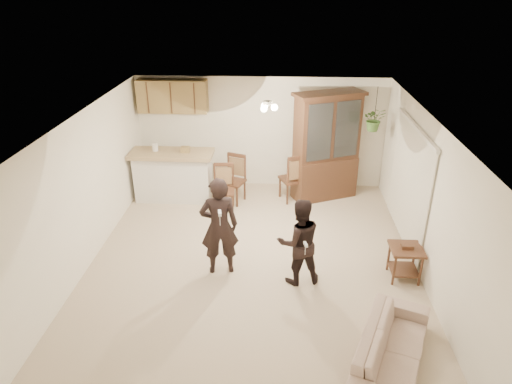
# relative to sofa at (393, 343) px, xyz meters

# --- Properties ---
(floor) EXTENTS (6.50, 6.50, 0.00)m
(floor) POSITION_rel_sofa_xyz_m (-1.86, 2.21, -0.37)
(floor) COLOR tan
(floor) RESTS_ON ground
(ceiling) EXTENTS (5.50, 6.50, 0.02)m
(ceiling) POSITION_rel_sofa_xyz_m (-1.86, 2.21, 2.13)
(ceiling) COLOR white
(ceiling) RESTS_ON wall_back
(wall_back) EXTENTS (5.50, 0.02, 2.50)m
(wall_back) POSITION_rel_sofa_xyz_m (-1.86, 5.46, 0.88)
(wall_back) COLOR white
(wall_back) RESTS_ON ground
(wall_front) EXTENTS (5.50, 0.02, 2.50)m
(wall_front) POSITION_rel_sofa_xyz_m (-1.86, -1.04, 0.88)
(wall_front) COLOR white
(wall_front) RESTS_ON ground
(wall_left) EXTENTS (0.02, 6.50, 2.50)m
(wall_left) POSITION_rel_sofa_xyz_m (-4.61, 2.21, 0.88)
(wall_left) COLOR white
(wall_left) RESTS_ON ground
(wall_right) EXTENTS (0.02, 6.50, 2.50)m
(wall_right) POSITION_rel_sofa_xyz_m (0.89, 2.21, 0.88)
(wall_right) COLOR white
(wall_right) RESTS_ON ground
(breakfast_bar) EXTENTS (1.60, 0.55, 1.00)m
(breakfast_bar) POSITION_rel_sofa_xyz_m (-3.71, 4.56, 0.13)
(breakfast_bar) COLOR silver
(breakfast_bar) RESTS_ON floor
(bar_top) EXTENTS (1.75, 0.70, 0.08)m
(bar_top) POSITION_rel_sofa_xyz_m (-3.71, 4.56, 0.68)
(bar_top) COLOR tan
(bar_top) RESTS_ON breakfast_bar
(upper_cabinets) EXTENTS (1.50, 0.34, 0.70)m
(upper_cabinets) POSITION_rel_sofa_xyz_m (-3.76, 5.28, 1.73)
(upper_cabinets) COLOR brown
(upper_cabinets) RESTS_ON wall_back
(vertical_blinds) EXTENTS (0.06, 2.30, 2.10)m
(vertical_blinds) POSITION_rel_sofa_xyz_m (0.85, 3.11, 0.73)
(vertical_blinds) COLOR beige
(vertical_blinds) RESTS_ON wall_right
(ceiling_fixture) EXTENTS (0.36, 0.36, 0.20)m
(ceiling_fixture) POSITION_rel_sofa_xyz_m (-1.66, 3.41, 2.03)
(ceiling_fixture) COLOR #FBE9BC
(ceiling_fixture) RESTS_ON ceiling
(hanging_plant) EXTENTS (0.43, 0.37, 0.48)m
(hanging_plant) POSITION_rel_sofa_xyz_m (0.44, 4.61, 1.48)
(hanging_plant) COLOR #385F26
(hanging_plant) RESTS_ON ceiling
(plant_cord) EXTENTS (0.01, 0.01, 0.65)m
(plant_cord) POSITION_rel_sofa_xyz_m (0.44, 4.61, 1.81)
(plant_cord) COLOR black
(plant_cord) RESTS_ON ceiling
(sofa) EXTENTS (1.38, 2.01, 0.73)m
(sofa) POSITION_rel_sofa_xyz_m (0.00, 0.00, 0.00)
(sofa) COLOR beige
(sofa) RESTS_ON floor
(adult) EXTENTS (0.72, 0.55, 1.80)m
(adult) POSITION_rel_sofa_xyz_m (-2.37, 1.93, 0.53)
(adult) COLOR black
(adult) RESTS_ON floor
(child) EXTENTS (0.76, 0.65, 1.35)m
(child) POSITION_rel_sofa_xyz_m (-1.11, 1.72, 0.31)
(child) COLOR black
(child) RESTS_ON floor
(china_hutch) EXTENTS (1.57, 1.12, 2.32)m
(china_hutch) POSITION_rel_sofa_xyz_m (-0.45, 4.87, 0.78)
(china_hutch) COLOR #3D2016
(china_hutch) RESTS_ON floor
(side_table) EXTENTS (0.51, 0.51, 0.62)m
(side_table) POSITION_rel_sofa_xyz_m (0.60, 1.89, -0.07)
(side_table) COLOR #3D2016
(side_table) RESTS_ON floor
(chair_bar) EXTENTS (0.47, 0.47, 0.99)m
(chair_bar) POSITION_rel_sofa_xyz_m (-2.57, 4.08, -0.09)
(chair_bar) COLOR #3D2016
(chair_bar) RESTS_ON floor
(chair_hutch_left) EXTENTS (0.59, 0.59, 1.04)m
(chair_hutch_left) POSITION_rel_sofa_xyz_m (-2.42, 4.49, -0.07)
(chair_hutch_left) COLOR #3D2016
(chair_hutch_left) RESTS_ON floor
(chair_hutch_right) EXTENTS (0.63, 0.63, 1.08)m
(chair_hutch_right) POSITION_rel_sofa_xyz_m (-1.15, 4.68, -0.06)
(chair_hutch_right) COLOR #3D2016
(chair_hutch_right) RESTS_ON floor
(controller_adult) EXTENTS (0.07, 0.15, 0.04)m
(controller_adult) POSITION_rel_sofa_xyz_m (-2.30, 1.54, 0.92)
(controller_adult) COLOR white
(controller_adult) RESTS_ON adult
(controller_child) EXTENTS (0.07, 0.13, 0.04)m
(controller_child) POSITION_rel_sofa_xyz_m (-1.03, 1.39, 0.52)
(controller_child) COLOR white
(controller_child) RESTS_ON child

